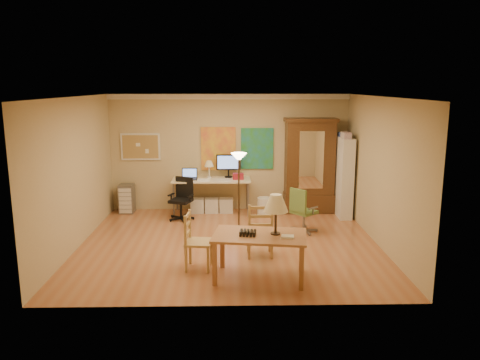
{
  "coord_description": "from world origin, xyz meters",
  "views": [
    {
      "loc": [
        0.02,
        -8.3,
        2.91
      ],
      "look_at": [
        0.21,
        0.3,
        1.15
      ],
      "focal_mm": 35.0,
      "sensor_mm": 36.0,
      "label": 1
    }
  ],
  "objects_px": {
    "computer_desk": "(213,192)",
    "office_chair_green": "(303,221)",
    "dining_table": "(266,226)",
    "office_chair_black": "(182,208)",
    "bookshelf": "(344,178)",
    "armoire": "(309,172)"
  },
  "relations": [
    {
      "from": "office_chair_black",
      "to": "office_chair_green",
      "type": "height_order",
      "value": "office_chair_black"
    },
    {
      "from": "office_chair_black",
      "to": "office_chair_green",
      "type": "xyz_separation_m",
      "value": [
        2.51,
        -0.98,
        -0.0
      ]
    },
    {
      "from": "computer_desk",
      "to": "office_chair_green",
      "type": "height_order",
      "value": "computer_desk"
    },
    {
      "from": "office_chair_green",
      "to": "armoire",
      "type": "relative_size",
      "value": 0.42
    },
    {
      "from": "computer_desk",
      "to": "bookshelf",
      "type": "xyz_separation_m",
      "value": [
        2.92,
        -0.36,
        0.39
      ]
    },
    {
      "from": "office_chair_black",
      "to": "armoire",
      "type": "distance_m",
      "value": 3.03
    },
    {
      "from": "dining_table",
      "to": "office_chair_black",
      "type": "height_order",
      "value": "dining_table"
    },
    {
      "from": "armoire",
      "to": "bookshelf",
      "type": "height_order",
      "value": "armoire"
    },
    {
      "from": "dining_table",
      "to": "armoire",
      "type": "relative_size",
      "value": 0.69
    },
    {
      "from": "bookshelf",
      "to": "dining_table",
      "type": "bearing_deg",
      "value": -120.58
    },
    {
      "from": "dining_table",
      "to": "office_chair_green",
      "type": "xyz_separation_m",
      "value": [
        0.92,
        2.22,
        -0.58
      ]
    },
    {
      "from": "office_chair_green",
      "to": "office_chair_black",
      "type": "bearing_deg",
      "value": 158.7
    },
    {
      "from": "dining_table",
      "to": "bookshelf",
      "type": "height_order",
      "value": "bookshelf"
    },
    {
      "from": "office_chair_black",
      "to": "armoire",
      "type": "xyz_separation_m",
      "value": [
        2.89,
        0.62,
        0.7
      ]
    },
    {
      "from": "computer_desk",
      "to": "office_chair_green",
      "type": "relative_size",
      "value": 1.93
    },
    {
      "from": "dining_table",
      "to": "office_chair_black",
      "type": "bearing_deg",
      "value": 116.48
    },
    {
      "from": "dining_table",
      "to": "office_chair_black",
      "type": "relative_size",
      "value": 1.62
    },
    {
      "from": "computer_desk",
      "to": "office_chair_green",
      "type": "bearing_deg",
      "value": -39.47
    },
    {
      "from": "dining_table",
      "to": "computer_desk",
      "type": "bearing_deg",
      "value": 103.89
    },
    {
      "from": "office_chair_green",
      "to": "armoire",
      "type": "distance_m",
      "value": 1.78
    },
    {
      "from": "bookshelf",
      "to": "computer_desk",
      "type": "bearing_deg",
      "value": 172.95
    },
    {
      "from": "office_chair_green",
      "to": "bookshelf",
      "type": "relative_size",
      "value": 0.52
    }
  ]
}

